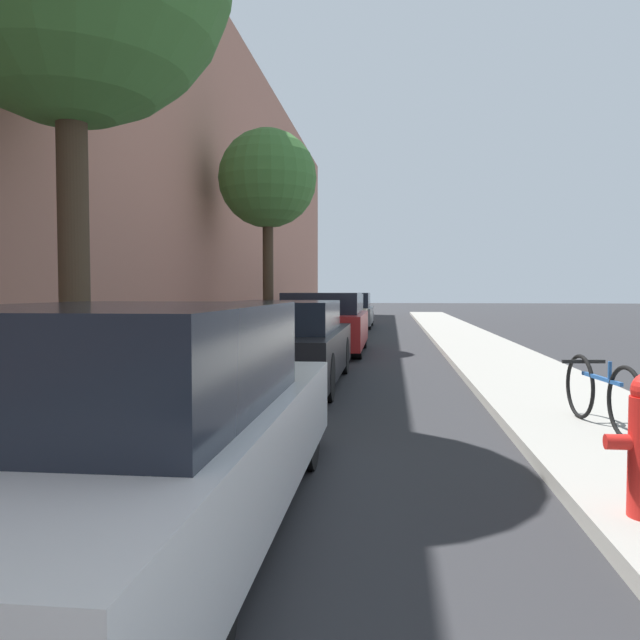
# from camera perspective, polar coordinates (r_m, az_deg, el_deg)

# --- Properties ---
(ground_plane) EXTENTS (120.00, 120.00, 0.00)m
(ground_plane) POSITION_cam_1_polar(r_m,az_deg,el_deg) (13.80, 3.41, -3.40)
(ground_plane) COLOR #28282B
(sidewalk_left) EXTENTS (2.00, 52.00, 0.12)m
(sidewalk_left) POSITION_cam_1_polar(r_m,az_deg,el_deg) (14.24, -8.34, -2.99)
(sidewalk_left) COLOR gray
(sidewalk_left) RESTS_ON ground
(sidewalk_right) EXTENTS (2.00, 52.00, 0.12)m
(sidewalk_right) POSITION_cam_1_polar(r_m,az_deg,el_deg) (13.95, 15.41, -3.18)
(sidewalk_right) COLOR gray
(sidewalk_right) RESTS_ON ground
(building_facade_left) EXTENTS (0.70, 52.00, 9.27)m
(building_facade_left) POSITION_cam_1_polar(r_m,az_deg,el_deg) (14.92, -13.66, 14.89)
(building_facade_left) COLOR tan
(building_facade_left) RESTS_ON ground
(parked_car_white) EXTENTS (1.89, 4.70, 1.38)m
(parked_car_white) POSITION_cam_1_polar(r_m,az_deg,el_deg) (3.95, -16.96, -9.32)
(parked_car_white) COLOR black
(parked_car_white) RESTS_ON ground
(parked_car_black) EXTENTS (1.72, 4.50, 1.30)m
(parked_car_black) POSITION_cam_1_polar(r_m,az_deg,el_deg) (9.70, -3.11, -2.25)
(parked_car_black) COLOR black
(parked_car_black) RESTS_ON ground
(parked_car_red) EXTENTS (1.91, 4.13, 1.41)m
(parked_car_red) POSITION_cam_1_polar(r_m,az_deg,el_deg) (14.73, 0.36, -0.34)
(parked_car_red) COLOR black
(parked_car_red) RESTS_ON ground
(parked_car_champagne) EXTENTS (1.76, 4.17, 1.36)m
(parked_car_champagne) POSITION_cam_1_polar(r_m,az_deg,el_deg) (19.85, 1.58, 0.35)
(parked_car_champagne) COLOR black
(parked_car_champagne) RESTS_ON ground
(parked_car_grey) EXTENTS (1.83, 4.50, 1.37)m
(parked_car_grey) POSITION_cam_1_polar(r_m,az_deg,el_deg) (24.82, 2.64, 0.80)
(parked_car_grey) COLOR black
(parked_car_grey) RESTS_ON ground
(street_tree_far) EXTENTS (2.45, 2.45, 5.37)m
(street_tree_far) POSITION_cam_1_polar(r_m,az_deg,el_deg) (16.11, -4.76, 12.54)
(street_tree_far) COLOR #423323
(street_tree_far) RESTS_ON sidewalk_left
(bicycle) EXTENTS (0.44, 1.65, 0.68)m
(bicycle) POSITION_cam_1_polar(r_m,az_deg,el_deg) (6.74, 24.08, -6.05)
(bicycle) COLOR black
(bicycle) RESTS_ON sidewalk_right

